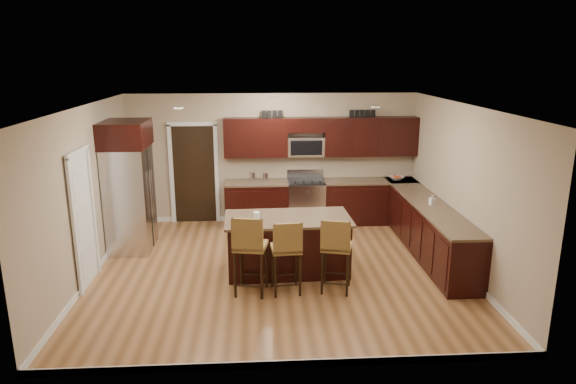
{
  "coord_description": "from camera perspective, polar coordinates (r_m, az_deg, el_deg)",
  "views": [
    {
      "loc": [
        -0.34,
        -7.85,
        3.44
      ],
      "look_at": [
        0.18,
        0.4,
        1.24
      ],
      "focal_mm": 32.0,
      "sensor_mm": 36.0,
      "label": 1
    }
  ],
  "objects": [
    {
      "name": "stool_right",
      "position": [
        7.61,
        5.37,
        -6.08
      ],
      "size": [
        0.53,
        0.53,
        1.16
      ],
      "rotation": [
        0.0,
        0.0,
        -0.25
      ],
      "color": "olive",
      "rests_on": "floor"
    },
    {
      "name": "island_jar",
      "position": [
        8.24,
        -3.51,
        -2.56
      ],
      "size": [
        0.1,
        0.1,
        0.1
      ],
      "primitive_type": "cylinder",
      "color": "white",
      "rests_on": "island"
    },
    {
      "name": "upper_cabinets",
      "position": [
        10.65,
        3.95,
        6.24
      ],
      "size": [
        4.0,
        0.33,
        0.8
      ],
      "color": "black",
      "rests_on": "wall_back"
    },
    {
      "name": "ceiling",
      "position": [
        7.9,
        -1.11,
        9.54
      ],
      "size": [
        6.0,
        6.0,
        0.0
      ],
      "primitive_type": "plane",
      "rotation": [
        3.14,
        0.0,
        0.0
      ],
      "color": "silver",
      "rests_on": "wall_back"
    },
    {
      "name": "wall_right",
      "position": [
        8.79,
        18.89,
        0.34
      ],
      "size": [
        0.0,
        5.5,
        5.5
      ],
      "primitive_type": "plane",
      "rotation": [
        1.57,
        0.0,
        -1.57
      ],
      "color": "tan",
      "rests_on": "floor"
    },
    {
      "name": "letter_decor",
      "position": [
        10.57,
        3.22,
        8.67
      ],
      "size": [
        2.2,
        0.03,
        0.15
      ],
      "primitive_type": null,
      "color": "black",
      "rests_on": "upper_cabinets"
    },
    {
      "name": "stool_mid",
      "position": [
        7.53,
        -0.15,
        -6.32
      ],
      "size": [
        0.46,
        0.46,
        1.14
      ],
      "rotation": [
        0.0,
        0.0,
        0.09
      ],
      "color": "olive",
      "rests_on": "floor"
    },
    {
      "name": "microwave",
      "position": [
        10.66,
        1.98,
        5.08
      ],
      "size": [
        0.76,
        0.31,
        0.4
      ],
      "primitive_type": "cube",
      "color": "silver",
      "rests_on": "upper_cabinets"
    },
    {
      "name": "wall_back",
      "position": [
        10.81,
        -1.71,
        3.76
      ],
      "size": [
        6.0,
        0.0,
        6.0
      ],
      "primitive_type": "plane",
      "rotation": [
        1.57,
        0.0,
        0.0
      ],
      "color": "tan",
      "rests_on": "floor"
    },
    {
      "name": "floor_mat",
      "position": [
        10.07,
        1.31,
        -5.03
      ],
      "size": [
        1.11,
        0.89,
        0.01
      ],
      "primitive_type": "cube",
      "rotation": [
        0.0,
        0.0,
        -0.29
      ],
      "color": "brown",
      "rests_on": "floor"
    },
    {
      "name": "doorway",
      "position": [
        10.94,
        -10.37,
        1.94
      ],
      "size": [
        0.85,
        0.03,
        2.06
      ],
      "primitive_type": "cube",
      "color": "black",
      "rests_on": "floor"
    },
    {
      "name": "island",
      "position": [
        8.43,
        -0.03,
        -6.0
      ],
      "size": [
        2.05,
        1.12,
        0.92
      ],
      "rotation": [
        0.0,
        0.0,
        0.03
      ],
      "color": "black",
      "rests_on": "floor"
    },
    {
      "name": "refrigerator",
      "position": [
        9.57,
        -17.25,
        0.71
      ],
      "size": [
        0.79,
        1.01,
        2.35
      ],
      "color": "silver",
      "rests_on": "floor"
    },
    {
      "name": "pantry_door",
      "position": [
        8.36,
        -21.84,
        -3.02
      ],
      "size": [
        0.03,
        0.8,
        2.04
      ],
      "primitive_type": "cube",
      "color": "white",
      "rests_on": "floor"
    },
    {
      "name": "range",
      "position": [
        10.77,
        2.0,
        -1.09
      ],
      "size": [
        0.76,
        0.64,
        1.11
      ],
      "color": "silver",
      "rests_on": "floor"
    },
    {
      "name": "base_cabinets",
      "position": [
        10.02,
        9.53,
        -2.6
      ],
      "size": [
        4.02,
        3.96,
        0.92
      ],
      "color": "black",
      "rests_on": "floor"
    },
    {
      "name": "stool_left",
      "position": [
        7.5,
        -4.3,
        -6.02
      ],
      "size": [
        0.54,
        0.54,
        1.23
      ],
      "rotation": [
        0.0,
        0.0,
        -0.2
      ],
      "color": "olive",
      "rests_on": "floor"
    },
    {
      "name": "fruit_bowl",
      "position": [
        10.99,
        11.96,
        1.53
      ],
      "size": [
        0.35,
        0.35,
        0.07
      ],
      "primitive_type": "imported",
      "rotation": [
        0.0,
        0.0,
        0.17
      ],
      "color": "silver",
      "rests_on": "base_cabinets"
    },
    {
      "name": "wall_left",
      "position": [
        8.55,
        -21.58,
        -0.3
      ],
      "size": [
        0.0,
        5.5,
        5.5
      ],
      "primitive_type": "plane",
      "rotation": [
        1.57,
        0.0,
        1.57
      ],
      "color": "tan",
      "rests_on": "floor"
    },
    {
      "name": "floor",
      "position": [
        8.58,
        -1.01,
        -8.72
      ],
      "size": [
        6.0,
        6.0,
        0.0
      ],
      "primitive_type": "plane",
      "color": "#97663C",
      "rests_on": "ground"
    },
    {
      "name": "soap_bottle",
      "position": [
        9.27,
        15.7,
        -0.84
      ],
      "size": [
        0.1,
        0.1,
        0.18
      ],
      "primitive_type": "imported",
      "rotation": [
        0.0,
        0.0,
        0.3
      ],
      "color": "#B2B2B2",
      "rests_on": "base_cabinets"
    },
    {
      "name": "canister_short",
      "position": [
        10.59,
        -2.53,
        1.63
      ],
      "size": [
        0.11,
        0.11,
        0.18
      ],
      "primitive_type": "cylinder",
      "color": "silver",
      "rests_on": "base_cabinets"
    },
    {
      "name": "canister_tall",
      "position": [
        10.58,
        -3.97,
        1.66
      ],
      "size": [
        0.12,
        0.12,
        0.2
      ],
      "primitive_type": "cylinder",
      "color": "silver",
      "rests_on": "base_cabinets"
    }
  ]
}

